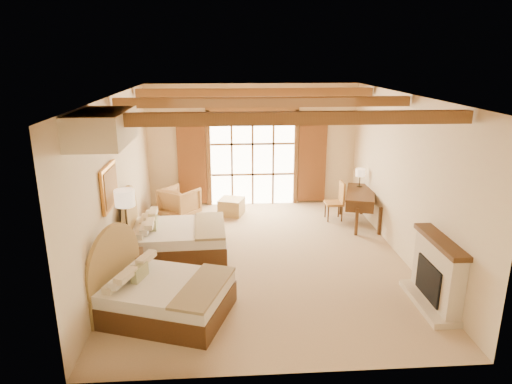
{
  "coord_description": "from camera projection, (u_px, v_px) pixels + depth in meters",
  "views": [
    {
      "loc": [
        -0.73,
        -8.36,
        3.92
      ],
      "look_at": [
        -0.13,
        0.2,
        1.31
      ],
      "focal_mm": 32.0,
      "sensor_mm": 36.0,
      "label": 1
    }
  ],
  "objects": [
    {
      "name": "wall_back",
      "position": [
        252.0,
        145.0,
        12.04
      ],
      "size": [
        5.5,
        0.0,
        5.5
      ],
      "primitive_type": "plane",
      "rotation": [
        1.57,
        0.0,
        0.0
      ],
      "color": "beige",
      "rests_on": "ground"
    },
    {
      "name": "desk_chair",
      "position": [
        335.0,
        208.0,
        11.18
      ],
      "size": [
        0.42,
        0.42,
        0.95
      ],
      "rotation": [
        0.0,
        0.0,
        0.01
      ],
      "color": "#A57230",
      "rests_on": "floor"
    },
    {
      "name": "wall_right",
      "position": [
        404.0,
        178.0,
        8.89
      ],
      "size": [
        0.0,
        7.0,
        7.0
      ],
      "primitive_type": "plane",
      "rotation": [
        1.57,
        0.0,
        -1.57
      ],
      "color": "beige",
      "rests_on": "ground"
    },
    {
      "name": "armchair",
      "position": [
        180.0,
        202.0,
        11.38
      ],
      "size": [
        1.12,
        1.13,
        0.74
      ],
      "primitive_type": "imported",
      "rotation": [
        0.0,
        0.0,
        -3.79
      ],
      "color": "#B2824A",
      "rests_on": "floor"
    },
    {
      "name": "ottoman",
      "position": [
        231.0,
        207.0,
        11.56
      ],
      "size": [
        0.72,
        0.72,
        0.41
      ],
      "primitive_type": "cube",
      "rotation": [
        0.0,
        0.0,
        -0.32
      ],
      "color": "#A38451",
      "rests_on": "floor"
    },
    {
      "name": "nightstand",
      "position": [
        130.0,
        269.0,
        8.02
      ],
      "size": [
        0.57,
        0.57,
        0.59
      ],
      "primitive_type": "cube",
      "rotation": [
        0.0,
        0.0,
        0.17
      ],
      "color": "#4E2F16",
      "rests_on": "floor"
    },
    {
      "name": "painting",
      "position": [
        110.0,
        187.0,
        7.76
      ],
      "size": [
        0.06,
        0.95,
        0.75
      ],
      "color": "#C57F30",
      "rests_on": "wall_left"
    },
    {
      "name": "floor_lamp",
      "position": [
        125.0,
        203.0,
        8.01
      ],
      "size": [
        0.35,
        0.35,
        1.65
      ],
      "color": "#312719",
      "rests_on": "floor"
    },
    {
      "name": "fireplace",
      "position": [
        436.0,
        276.0,
        7.28
      ],
      "size": [
        0.46,
        1.4,
        1.16
      ],
      "color": "beige",
      "rests_on": "ground"
    },
    {
      "name": "ceiling_beams",
      "position": [
        264.0,
        102.0,
        8.27
      ],
      "size": [
        5.39,
        4.6,
        0.18
      ],
      "primitive_type": null,
      "color": "brown",
      "rests_on": "ceiling"
    },
    {
      "name": "bed_near",
      "position": [
        157.0,
        294.0,
        7.04
      ],
      "size": [
        2.29,
        1.93,
        1.22
      ],
      "rotation": [
        0.0,
        0.0,
        -0.33
      ],
      "color": "#4E2F16",
      "rests_on": "floor"
    },
    {
      "name": "ceiling",
      "position": [
        264.0,
        95.0,
        8.24
      ],
      "size": [
        7.0,
        7.0,
        0.0
      ],
      "primitive_type": "plane",
      "rotation": [
        3.14,
        0.0,
        0.0
      ],
      "color": "#AC6938",
      "rests_on": "ground"
    },
    {
      "name": "wall_left",
      "position": [
        117.0,
        183.0,
        8.52
      ],
      "size": [
        0.0,
        7.0,
        7.0
      ],
      "primitive_type": "plane",
      "rotation": [
        1.57,
        0.0,
        1.57
      ],
      "color": "beige",
      "rests_on": "ground"
    },
    {
      "name": "floor",
      "position": [
        263.0,
        257.0,
        9.17
      ],
      "size": [
        7.0,
        7.0,
        0.0
      ],
      "primitive_type": "plane",
      "color": "tan",
      "rests_on": "ground"
    },
    {
      "name": "bed_far",
      "position": [
        171.0,
        237.0,
        9.2
      ],
      "size": [
        1.99,
        1.53,
        1.28
      ],
      "rotation": [
        0.0,
        0.0,
        0.04
      ],
      "color": "#4E2F16",
      "rests_on": "floor"
    },
    {
      "name": "french_doors",
      "position": [
        253.0,
        159.0,
        12.09
      ],
      "size": [
        3.95,
        0.08,
        2.6
      ],
      "color": "white",
      "rests_on": "ground"
    },
    {
      "name": "desk",
      "position": [
        360.0,
        207.0,
        10.85
      ],
      "size": [
        1.06,
        1.62,
        0.81
      ],
      "rotation": [
        0.0,
        0.0,
        -0.3
      ],
      "color": "#4E2F16",
      "rests_on": "floor"
    },
    {
      "name": "canopy_valance",
      "position": [
        102.0,
        128.0,
        6.24
      ],
      "size": [
        0.7,
        1.4,
        0.45
      ],
      "primitive_type": "cube",
      "color": "beige",
      "rests_on": "ceiling"
    },
    {
      "name": "desk_lamp",
      "position": [
        360.0,
        173.0,
        11.06
      ],
      "size": [
        0.22,
        0.22,
        0.45
      ],
      "color": "#312719",
      "rests_on": "desk"
    }
  ]
}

